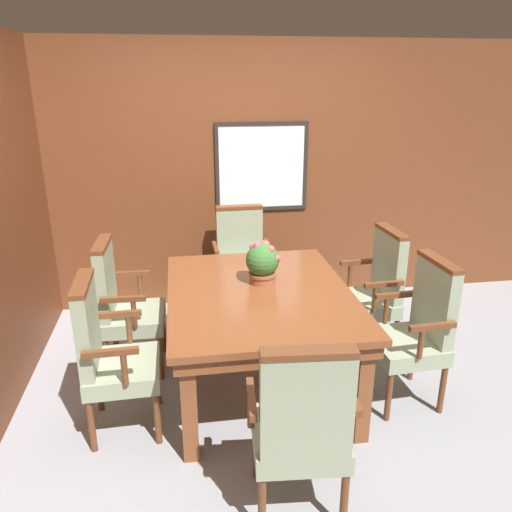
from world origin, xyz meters
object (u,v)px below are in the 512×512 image
Objects in this scene: chair_head_near at (302,425)px; chair_head_far at (241,259)px; potted_plant at (262,262)px; dining_table at (259,303)px; chair_right_far at (374,288)px; chair_left_far at (122,302)px; chair_left_near at (109,352)px; chair_right_near at (417,327)px.

chair_head_near and chair_head_far have the same top height.
potted_plant is (0.03, 1.32, 0.34)m from chair_head_near.
chair_head_far is (0.03, 1.18, -0.10)m from dining_table.
chair_left_far is at bearing -93.97° from chair_right_far.
chair_head_far is 3.36× the size of potted_plant.
chair_right_far is 1.00× the size of chair_left_near.
chair_left_near is at bearing -92.77° from chair_right_near.
chair_head_near is at bearing -91.36° from potted_plant.
chair_left_near is at bearing -73.89° from chair_right_far.
chair_head_near reaches higher than dining_table.
potted_plant is at bearing -101.40° from chair_left_far.
chair_head_near is 1.37m from potted_plant.
chair_right_near is 3.36× the size of potted_plant.
potted_plant is (0.02, -1.03, 0.34)m from chair_head_far.
chair_right_near and chair_left_near have the same top height.
potted_plant reaches higher than chair_left_near.
potted_plant is (-0.94, -0.20, 0.34)m from chair_right_far.
chair_head_near and chair_right_near have the same top height.
chair_left_far is (-1.98, 0.70, 0.00)m from chair_right_near.
chair_left_far is (-0.98, 1.55, 0.00)m from chair_head_near.
chair_right_far is at bearing 179.68° from chair_right_near.
potted_plant is at bearing -80.79° from chair_right_far.
chair_right_near is at bearing -17.73° from dining_table.
chair_left_near is (-1.00, 0.84, 0.00)m from chair_head_near.
chair_right_near is (1.00, 0.85, 0.00)m from chair_head_near.
chair_right_far is 0.68m from chair_right_near.
chair_head_far and chair_left_far have the same top height.
chair_right_near reaches higher than dining_table.
chair_head_near is at bearing -91.62° from chair_head_far.
dining_table is 1.55× the size of chair_left_far.
chair_head_near is 1.00× the size of chair_right_near.
chair_head_far is (-0.96, 0.83, 0.00)m from chair_right_far.
potted_plant is at bearing -90.25° from chair_head_far.
chair_right_near and chair_head_far have the same top height.
chair_right_near is at bearing -134.76° from chair_head_near.
potted_plant is (0.05, 0.15, 0.25)m from dining_table.
potted_plant is at bearing -66.42° from chair_left_near.
chair_head_near is at bearing -131.64° from chair_left_near.
chair_left_far is 1.09m from potted_plant.
chair_right_far is 1.00× the size of chair_right_near.
chair_head_far is 1.00× the size of chair_left_near.
dining_table is 1.04m from chair_left_near.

